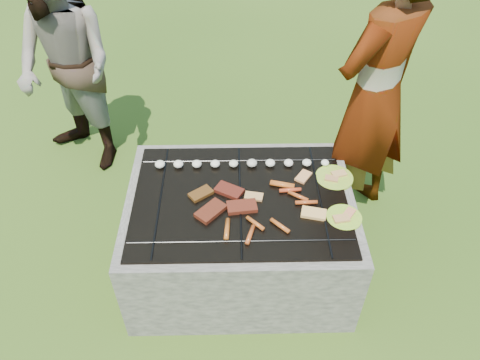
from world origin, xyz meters
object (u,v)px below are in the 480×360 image
object	(u,v)px
fire_pit	(240,236)
bystander	(66,68)
plate_far	(334,178)
plate_near	(344,217)
cook	(375,96)

from	to	relation	value
fire_pit	bystander	size ratio (longest dim) A/B	0.79
fire_pit	plate_far	distance (m)	0.67
plate_near	bystander	bearing A→B (deg)	144.28
plate_far	cook	xyz separation A→B (m)	(0.27, 0.37, 0.32)
fire_pit	bystander	world-z (taller)	bystander
plate_near	bystander	distance (m)	2.19
plate_far	cook	bearing A→B (deg)	54.44
plate_far	bystander	size ratio (longest dim) A/B	0.17
plate_near	bystander	world-z (taller)	bystander
fire_pit	bystander	bearing A→B (deg)	137.38
fire_pit	plate_near	size ratio (longest dim) A/B	5.62
fire_pit	plate_far	world-z (taller)	plate_far
cook	bystander	distance (m)	2.12
plate_far	plate_near	xyz separation A→B (m)	(-0.00, -0.32, 0.00)
cook	fire_pit	bearing A→B (deg)	-5.10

